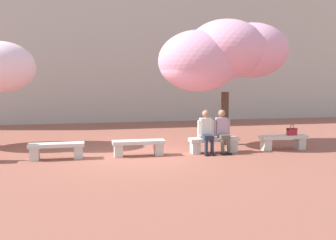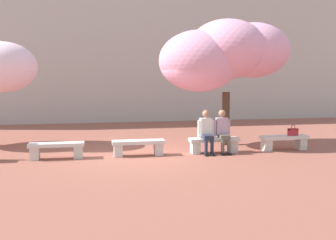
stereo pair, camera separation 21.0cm
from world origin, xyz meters
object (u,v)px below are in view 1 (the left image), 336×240
Objects in this scene: person_seated_right at (223,130)px; stone_bench_center at (139,146)px; stone_bench_near_west at (57,149)px; handbag at (292,131)px; stone_bench_east_end at (283,140)px; person_seated_left at (206,130)px; stone_bench_near_east at (214,143)px; cherry_tree_main at (224,54)px.

stone_bench_center is at bearing 178.79° from person_seated_right.
handbag reaches higher than stone_bench_near_west.
stone_bench_east_end is 0.40m from handbag.
person_seated_left is at bearing -178.80° from stone_bench_east_end.
stone_bench_near_west and stone_bench_east_end have the same top height.
person_seated_left is (-2.54, -0.05, 0.40)m from stone_bench_east_end.
stone_bench_center is at bearing 0.00° from stone_bench_near_west.
stone_bench_east_end is at bearing 1.20° from person_seated_left.
handbag is at bearing -0.12° from stone_bench_center.
person_seated_right reaches higher than handbag.
stone_bench_near_east is 4.46× the size of handbag.
stone_bench_center is 1.00× the size of stone_bench_near_east.
cherry_tree_main is (3.05, 1.29, 2.74)m from stone_bench_center.
cherry_tree_main reaches higher than stone_bench_near_east.
stone_bench_near_west is at bearing 179.92° from handbag.
stone_bench_near_west is 1.00× the size of stone_bench_east_end.
cherry_tree_main reaches higher than stone_bench_near_west.
cherry_tree_main is (-1.81, 1.30, 2.45)m from handbag.
stone_bench_center is at bearing 178.49° from person_seated_left.
stone_bench_near_east is at bearing 11.81° from person_seated_left.
person_seated_right is at bearing -0.64° from stone_bench_near_west.
stone_bench_near_west is 6.14m from cherry_tree_main.
handbag is at bearing -35.62° from cherry_tree_main.
stone_bench_east_end is at bearing -40.14° from cherry_tree_main.
person_seated_right is at bearing -110.72° from cherry_tree_main.
stone_bench_near_east is 3.12m from cherry_tree_main.
stone_bench_east_end is 2.58m from person_seated_left.
handbag is 0.08× the size of cherry_tree_main.
stone_bench_near_east is at bearing 0.00° from stone_bench_near_west.
handbag is at bearing -2.12° from stone_bench_east_end.
stone_bench_near_west is 4.46× the size of handbag.
stone_bench_center is at bearing -157.06° from cherry_tree_main.
cherry_tree_main is (-1.53, 1.29, 2.74)m from stone_bench_east_end.
stone_bench_east_end is at bearing 0.00° from stone_bench_near_east.
handbag reaches higher than stone_bench_east_end.
cherry_tree_main is at bearing 59.51° from stone_bench_near_east.
stone_bench_near_east is 1.00× the size of stone_bench_east_end.
stone_bench_east_end is 4.46× the size of handbag.
stone_bench_near_west and stone_bench_center have the same top height.
cherry_tree_main is (5.34, 1.29, 2.74)m from stone_bench_near_west.
stone_bench_center is 1.00× the size of stone_bench_east_end.
stone_bench_east_end is 0.34× the size of cherry_tree_main.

